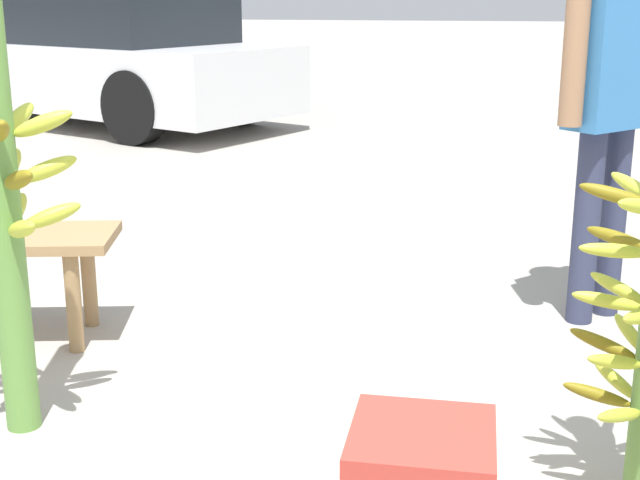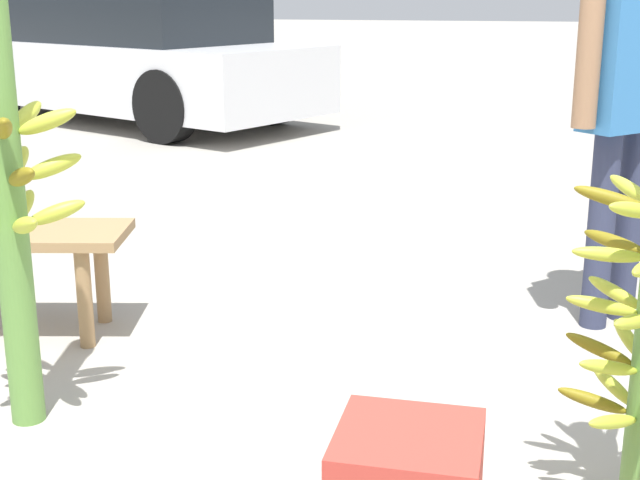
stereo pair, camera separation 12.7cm
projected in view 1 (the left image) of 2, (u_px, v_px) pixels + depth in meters
The scene contains 3 objects.
banana_stalk_left at pixel (0, 175), 2.66m from camera, with size 0.47×0.46×1.65m.
vendor_person at pixel (612, 83), 3.58m from camera, with size 0.47×0.49×1.66m.
parked_car at pixel (99, 57), 9.26m from camera, with size 4.62×3.32×1.42m.
Camera 1 is at (0.49, -2.14, 1.36)m, focal length 50.00 mm.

